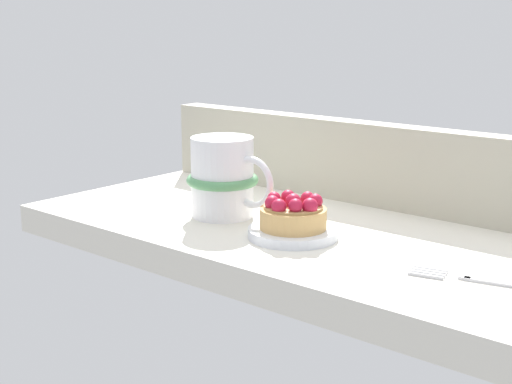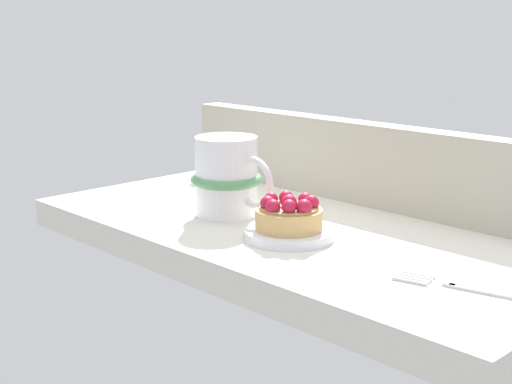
{
  "view_description": "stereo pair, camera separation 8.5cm",
  "coord_description": "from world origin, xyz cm",
  "px_view_note": "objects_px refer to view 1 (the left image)",
  "views": [
    {
      "loc": [
        52.17,
        -69.65,
        24.67
      ],
      "look_at": [
        -3.71,
        -3.82,
        4.25
      ],
      "focal_mm": 51.88,
      "sensor_mm": 36.0,
      "label": 1
    },
    {
      "loc": [
        58.4,
        -63.81,
        24.67
      ],
      "look_at": [
        -3.71,
        -3.82,
        4.25
      ],
      "focal_mm": 51.88,
      "sensor_mm": 36.0,
      "label": 2
    }
  ],
  "objects_px": {
    "dessert_plate": "(293,233)",
    "raspberry_tart": "(293,214)",
    "coffee_mug": "(224,178)",
    "dessert_fork": "(502,282)"
  },
  "relations": [
    {
      "from": "dessert_plate",
      "to": "coffee_mug",
      "type": "relative_size",
      "value": 0.81
    },
    {
      "from": "raspberry_tart",
      "to": "coffee_mug",
      "type": "xyz_separation_m",
      "value": [
        -0.12,
        0.02,
        0.02
      ]
    },
    {
      "from": "coffee_mug",
      "to": "dessert_fork",
      "type": "relative_size",
      "value": 0.71
    },
    {
      "from": "dessert_plate",
      "to": "dessert_fork",
      "type": "xyz_separation_m",
      "value": [
        0.25,
        0.0,
        -0.0
      ]
    },
    {
      "from": "coffee_mug",
      "to": "dessert_fork",
      "type": "xyz_separation_m",
      "value": [
        0.37,
        -0.01,
        -0.05
      ]
    },
    {
      "from": "coffee_mug",
      "to": "dessert_fork",
      "type": "bearing_deg",
      "value": -2.22
    },
    {
      "from": "raspberry_tart",
      "to": "dessert_fork",
      "type": "relative_size",
      "value": 0.43
    },
    {
      "from": "coffee_mug",
      "to": "dessert_fork",
      "type": "height_order",
      "value": "coffee_mug"
    },
    {
      "from": "dessert_plate",
      "to": "raspberry_tart",
      "type": "relative_size",
      "value": 1.35
    },
    {
      "from": "dessert_plate",
      "to": "dessert_fork",
      "type": "distance_m",
      "value": 0.25
    }
  ]
}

